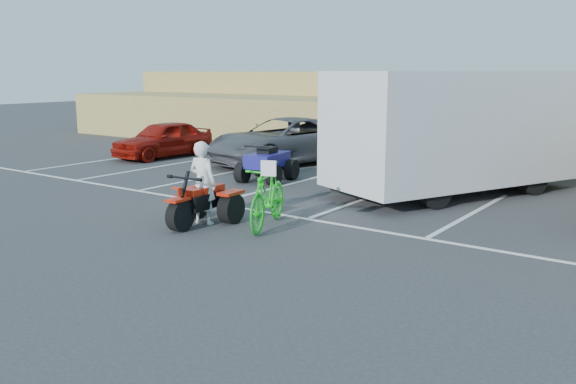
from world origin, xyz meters
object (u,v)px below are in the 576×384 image
Objects in this scene: red_car at (163,139)px; quad_atv_blue at (267,181)px; grey_pickup at (284,141)px; cargo_trailer at (457,128)px; green_dirt_bike at (268,196)px; quad_atv_green at (364,189)px; red_trike_atv at (199,225)px; rider at (203,183)px.

quad_atv_blue is (6.15, -1.73, -0.67)m from red_car.
grey_pickup is 6.93m from cargo_trailer.
cargo_trailer is at bearing 52.10° from green_dirt_bike.
green_dirt_bike is 5.94m from cargo_trailer.
red_car is 2.33× the size of quad_atv_blue.
quad_atv_blue is at bearing -46.56° from grey_pickup.
green_dirt_bike is at bearing -85.37° from quad_atv_green.
green_dirt_bike is 8.74m from grey_pickup.
rider is at bearing 90.00° from red_trike_atv.
quad_atv_green is at bearing -13.85° from grey_pickup.
red_car is (-4.53, -1.33, -0.11)m from grey_pickup.
red_trike_atv is 8.78m from grey_pickup.
quad_atv_blue is at bearing -12.32° from red_car.
green_dirt_bike reaches higher than red_trike_atv.
cargo_trailer reaches higher than green_dirt_bike.
grey_pickup is at bearing -169.56° from cargo_trailer.
cargo_trailer is (1.79, 5.56, 1.03)m from green_dirt_bike.
cargo_trailer reaches higher than quad_atv_blue.
green_dirt_bike is 11.11m from red_car.
cargo_trailer reaches higher than quad_atv_green.
cargo_trailer is at bearing -120.95° from rider.
grey_pickup is at bearing 103.73° from green_dirt_bike.
cargo_trailer is at bearing 5.70° from quad_atv_blue.
quad_atv_blue is at bearing 107.60° from green_dirt_bike.
red_trike_atv is 0.77× the size of green_dirt_bike.
grey_pickup is 3.55m from quad_atv_blue.
grey_pickup is at bearing 150.39° from quad_atv_green.
red_car is at bearing -148.02° from grey_pickup.
red_trike_atv is at bearing 90.00° from rider.
quad_atv_green is (-0.40, 4.75, -0.65)m from green_dirt_bike.
quad_atv_blue is (-1.99, 4.75, -0.86)m from rider.
rider is 10.40m from red_car.
grey_pickup is at bearing 108.45° from quad_atv_blue.
red_trike_atv is at bearing -170.87° from green_dirt_bike.
quad_atv_blue reaches higher than quad_atv_green.
red_car is at bearing -42.96° from rider.
quad_atv_green is (0.86, 5.29, -0.86)m from rider.
quad_atv_blue is at bearing -140.13° from cargo_trailer.
red_car is at bearing 154.93° from quad_atv_blue.
red_trike_atv is 0.30× the size of grey_pickup.
grey_pickup is (-3.61, 7.96, 0.78)m from red_trike_atv.
quad_atv_green is at bearing -134.71° from cargo_trailer.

